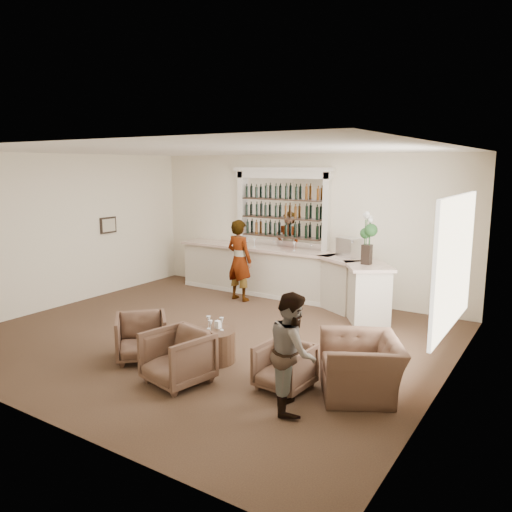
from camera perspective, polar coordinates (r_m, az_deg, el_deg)
The scene contains 19 objects.
ground at distance 9.17m, azimuth -5.17°, elevation -9.14°, with size 8.00×8.00×0.00m, color brown.
room_shell at distance 9.15m, azimuth -1.87°, elevation 5.87°, with size 8.04×7.02×3.32m.
bar_counter at distance 11.50m, azimuth 3.31°, elevation -2.11°, with size 5.72×1.80×1.14m.
back_bar_alcove at distance 11.81m, azimuth 2.94°, elevation 5.37°, with size 2.64×0.25×3.00m.
cocktail_table at distance 8.00m, azimuth -4.84°, elevation -10.20°, with size 0.68×0.68×0.50m, color #452D1D.
sommelier at distance 11.31m, azimuth -1.91°, elevation -0.48°, with size 0.68×0.44×1.85m, color gray.
guest at distance 6.35m, azimuth 4.19°, elevation -10.84°, with size 0.74×0.57×1.52m, color gray.
armchair_left at distance 8.22m, azimuth -12.98°, elevation -9.01°, with size 0.77×0.80×0.72m, color brown.
armchair_center at distance 7.26m, azimuth -8.96°, elevation -11.37°, with size 0.81×0.84×0.76m, color brown.
armchair_right at distance 7.03m, azimuth 3.29°, elevation -12.52°, with size 0.68×0.70×0.64m, color brown.
armchair_far at distance 7.03m, azimuth 11.90°, elevation -12.23°, with size 1.17×1.02×0.76m, color brown.
espresso_machine at distance 10.71m, azimuth 10.69°, elevation 0.99°, with size 0.46×0.39×0.41m, color silver.
flower_vase at distance 9.91m, azimuth 12.63°, elevation 2.37°, with size 0.27×0.27×1.03m.
wine_glass_bar_left at distance 11.83m, azimuth -0.18°, elevation 1.56°, with size 0.07×0.07×0.21m, color white, non-canonical shape.
wine_glass_bar_right at distance 11.33m, azimuth 4.39°, elevation 1.14°, with size 0.07×0.07×0.21m, color white, non-canonical shape.
wine_glass_tbl_a at distance 7.97m, azimuth -5.44°, elevation -7.57°, with size 0.07×0.07×0.21m, color white, non-canonical shape.
wine_glass_tbl_b at distance 7.88m, azimuth -3.94°, elevation -7.76°, with size 0.07×0.07×0.21m, color white, non-canonical shape.
wine_glass_tbl_c at distance 7.76m, azimuth -5.24°, elevation -8.08°, with size 0.07×0.07×0.21m, color white, non-canonical shape.
napkin_holder at distance 8.01m, azimuth -4.38°, elevation -7.81°, with size 0.08×0.08×0.12m, color white.
Camera 1 is at (5.34, -6.80, 3.05)m, focal length 35.00 mm.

